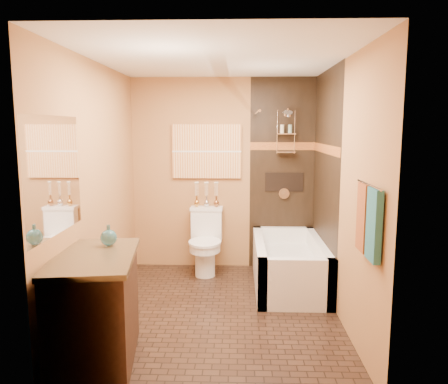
{
  "coord_description": "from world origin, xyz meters",
  "views": [
    {
      "loc": [
        0.2,
        -4.22,
        1.86
      ],
      "look_at": [
        0.05,
        0.4,
        1.17
      ],
      "focal_mm": 35.0,
      "sensor_mm": 36.0,
      "label": 1
    }
  ],
  "objects_px": {
    "sunset_painting": "(207,151)",
    "bathtub": "(289,268)",
    "toilet": "(206,241)",
    "vanity": "(95,309)"
  },
  "relations": [
    {
      "from": "sunset_painting",
      "to": "toilet",
      "type": "height_order",
      "value": "sunset_painting"
    },
    {
      "from": "sunset_painting",
      "to": "bathtub",
      "type": "xyz_separation_m",
      "value": [
        1.02,
        -0.73,
        -1.33
      ]
    },
    {
      "from": "toilet",
      "to": "vanity",
      "type": "relative_size",
      "value": 0.77
    },
    {
      "from": "bathtub",
      "to": "toilet",
      "type": "distance_m",
      "value": 1.13
    },
    {
      "from": "sunset_painting",
      "to": "toilet",
      "type": "xyz_separation_m",
      "value": [
        0.0,
        -0.27,
        -1.13
      ]
    },
    {
      "from": "bathtub",
      "to": "toilet",
      "type": "height_order",
      "value": "toilet"
    },
    {
      "from": "bathtub",
      "to": "toilet",
      "type": "bearing_deg",
      "value": 155.95
    },
    {
      "from": "sunset_painting",
      "to": "vanity",
      "type": "xyz_separation_m",
      "value": [
        -0.71,
        -2.47,
        -1.11
      ]
    },
    {
      "from": "toilet",
      "to": "vanity",
      "type": "xyz_separation_m",
      "value": [
        -0.71,
        -2.2,
        0.03
      ]
    },
    {
      "from": "sunset_painting",
      "to": "bathtub",
      "type": "relative_size",
      "value": 0.6
    }
  ]
}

